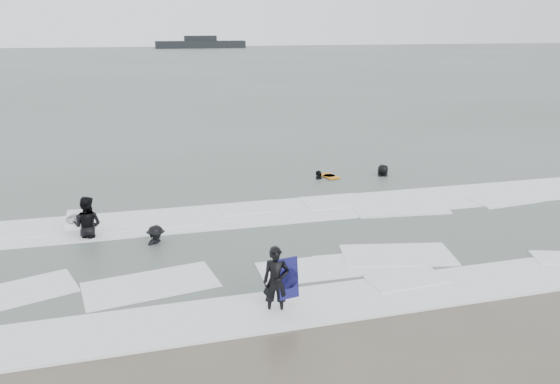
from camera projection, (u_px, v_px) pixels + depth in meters
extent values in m
plane|color=brown|center=(330.00, 291.00, 13.55)|extent=(320.00, 320.00, 0.00)
plane|color=#47544C|center=(164.00, 66.00, 87.62)|extent=(320.00, 320.00, 0.00)
imported|color=black|center=(276.00, 313.00, 12.55)|extent=(0.67, 0.52, 1.65)
imported|color=black|center=(89.00, 238.00, 16.95)|extent=(1.13, 1.01, 1.91)
imported|color=black|center=(156.00, 245.00, 16.40)|extent=(1.07, 1.05, 1.48)
imported|color=black|center=(319.00, 180.00, 23.30)|extent=(0.96, 0.87, 1.57)
imported|color=black|center=(383.00, 177.00, 23.73)|extent=(0.94, 0.72, 1.71)
cube|color=white|center=(338.00, 302.00, 12.99)|extent=(30.03, 2.32, 0.07)
cube|color=white|center=(273.00, 213.00, 19.10)|extent=(30.00, 2.60, 0.09)
cube|color=black|center=(201.00, 44.00, 152.51)|extent=(24.85, 4.44, 1.95)
cube|color=black|center=(200.00, 38.00, 152.02)|extent=(8.87, 2.66, 1.42)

